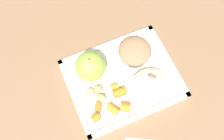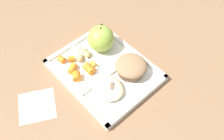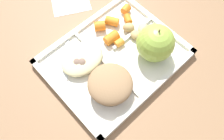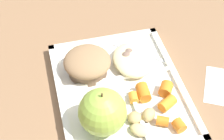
# 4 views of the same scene
# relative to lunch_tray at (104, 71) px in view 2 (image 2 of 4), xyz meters

# --- Properties ---
(ground) EXTENTS (6.00, 6.00, 0.00)m
(ground) POSITION_rel_lunch_tray_xyz_m (0.00, 0.00, -0.01)
(ground) COLOR #846042
(lunch_tray) EXTENTS (0.32, 0.26, 0.02)m
(lunch_tray) POSITION_rel_lunch_tray_xyz_m (0.00, 0.00, 0.00)
(lunch_tray) COLOR silver
(lunch_tray) RESTS_ON ground
(green_apple) EXTENTS (0.09, 0.09, 0.10)m
(green_apple) POSITION_rel_lunch_tray_xyz_m (-0.08, 0.06, 0.05)
(green_apple) COLOR #93B742
(green_apple) RESTS_ON lunch_tray
(bran_muffin) EXTENTS (0.10, 0.10, 0.05)m
(bran_muffin) POSITION_rel_lunch_tray_xyz_m (0.06, 0.06, 0.03)
(bran_muffin) COLOR brown
(bran_muffin) RESTS_ON lunch_tray
(carrot_slice_tilted) EXTENTS (0.03, 0.03, 0.02)m
(carrot_slice_tilted) POSITION_rel_lunch_tray_xyz_m (-0.12, -0.08, 0.02)
(carrot_slice_tilted) COLOR orange
(carrot_slice_tilted) RESTS_ON lunch_tray
(carrot_slice_large) EXTENTS (0.04, 0.04, 0.03)m
(carrot_slice_large) POSITION_rel_lunch_tray_xyz_m (-0.03, -0.09, 0.02)
(carrot_slice_large) COLOR orange
(carrot_slice_large) RESTS_ON lunch_tray
(carrot_slice_near_corner) EXTENTS (0.04, 0.04, 0.02)m
(carrot_slice_near_corner) POSITION_rel_lunch_tray_xyz_m (-0.06, -0.08, 0.02)
(carrot_slice_near_corner) COLOR orange
(carrot_slice_near_corner) RESTS_ON lunch_tray
(carrot_slice_back) EXTENTS (0.03, 0.03, 0.02)m
(carrot_slice_back) POSITION_rel_lunch_tray_xyz_m (-0.10, -0.05, 0.01)
(carrot_slice_back) COLOR orange
(carrot_slice_back) RESTS_ON lunch_tray
(carrot_slice_small) EXTENTS (0.04, 0.03, 0.03)m
(carrot_slice_small) POSITION_rel_lunch_tray_xyz_m (-0.03, -0.04, 0.02)
(carrot_slice_small) COLOR orange
(carrot_slice_small) RESTS_ON lunch_tray
(carrot_slice_edge) EXTENTS (0.02, 0.02, 0.02)m
(carrot_slice_edge) POSITION_rel_lunch_tray_xyz_m (-0.03, -0.02, 0.01)
(carrot_slice_edge) COLOR orange
(carrot_slice_edge) RESTS_ON lunch_tray
(potato_chunk_wedge) EXTENTS (0.04, 0.04, 0.02)m
(potato_chunk_wedge) POSITION_rel_lunch_tray_xyz_m (-0.08, -0.03, 0.02)
(potato_chunk_wedge) COLOR tan
(potato_chunk_wedge) RESTS_ON lunch_tray
(potato_chunk_small) EXTENTS (0.04, 0.04, 0.02)m
(potato_chunk_small) POSITION_rel_lunch_tray_xyz_m (-0.11, -0.01, 0.01)
(potato_chunk_small) COLOR tan
(potato_chunk_small) RESTS_ON lunch_tray
(potato_chunk_large) EXTENTS (0.04, 0.04, 0.02)m
(potato_chunk_large) POSITION_rel_lunch_tray_xyz_m (-0.08, -0.01, 0.02)
(potato_chunk_large) COLOR tan
(potato_chunk_large) RESTS_ON lunch_tray
(egg_noodle_pile) EXTENTS (0.11, 0.09, 0.03)m
(egg_noodle_pile) POSITION_rel_lunch_tray_xyz_m (0.06, -0.04, 0.02)
(egg_noodle_pile) COLOR beige
(egg_noodle_pile) RESTS_ON lunch_tray
(meatball_front) EXTENTS (0.03, 0.03, 0.03)m
(meatball_front) POSITION_rel_lunch_tray_xyz_m (0.08, -0.04, 0.02)
(meatball_front) COLOR #755B4C
(meatball_front) RESTS_ON lunch_tray
(meatball_back) EXTENTS (0.03, 0.03, 0.03)m
(meatball_back) POSITION_rel_lunch_tray_xyz_m (0.07, -0.03, 0.02)
(meatball_back) COLOR #755B4C
(meatball_back) RESTS_ON lunch_tray
(plastic_fork) EXTENTS (0.11, 0.11, 0.00)m
(plastic_fork) POSITION_rel_lunch_tray_xyz_m (0.10, -0.06, 0.01)
(plastic_fork) COLOR silver
(plastic_fork) RESTS_ON lunch_tray
(paper_napkin) EXTENTS (0.14, 0.14, 0.00)m
(paper_napkin) POSITION_rel_lunch_tray_xyz_m (-0.04, -0.23, -0.01)
(paper_napkin) COLOR white
(paper_napkin) RESTS_ON ground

